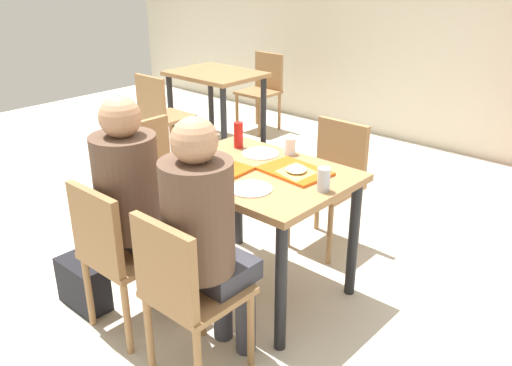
# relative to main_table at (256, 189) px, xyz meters

# --- Properties ---
(ground_plane) EXTENTS (10.00, 10.00, 0.02)m
(ground_plane) POSITION_rel_main_table_xyz_m (0.00, 0.00, -0.66)
(ground_plane) COLOR beige
(back_wall) EXTENTS (10.00, 0.10, 2.80)m
(back_wall) POSITION_rel_main_table_xyz_m (0.00, 3.20, 0.75)
(back_wall) COLOR beige
(back_wall) RESTS_ON ground_plane
(main_table) EXTENTS (1.03, 0.77, 0.76)m
(main_table) POSITION_rel_main_table_xyz_m (0.00, 0.00, 0.00)
(main_table) COLOR #9E7247
(main_table) RESTS_ON ground_plane
(chair_near_left) EXTENTS (0.40, 0.40, 0.85)m
(chair_near_left) POSITION_rel_main_table_xyz_m (-0.26, -0.77, -0.15)
(chair_near_left) COLOR #9E7247
(chair_near_left) RESTS_ON ground_plane
(chair_near_right) EXTENTS (0.40, 0.40, 0.85)m
(chair_near_right) POSITION_rel_main_table_xyz_m (0.26, -0.77, -0.15)
(chair_near_right) COLOR #9E7247
(chair_near_right) RESTS_ON ground_plane
(chair_far_side) EXTENTS (0.40, 0.40, 0.85)m
(chair_far_side) POSITION_rel_main_table_xyz_m (0.00, 0.77, -0.15)
(chair_far_side) COLOR #9E7247
(chair_far_side) RESTS_ON ground_plane
(chair_left_end) EXTENTS (0.40, 0.40, 0.85)m
(chair_left_end) POSITION_rel_main_table_xyz_m (-0.90, 0.00, -0.15)
(chair_left_end) COLOR #9E7247
(chair_left_end) RESTS_ON ground_plane
(person_in_red) EXTENTS (0.32, 0.42, 1.26)m
(person_in_red) POSITION_rel_main_table_xyz_m (-0.26, -0.63, 0.10)
(person_in_red) COLOR #383842
(person_in_red) RESTS_ON ground_plane
(person_in_brown_jacket) EXTENTS (0.32, 0.42, 1.26)m
(person_in_brown_jacket) POSITION_rel_main_table_xyz_m (0.26, -0.63, 0.10)
(person_in_brown_jacket) COLOR #383842
(person_in_brown_jacket) RESTS_ON ground_plane
(tray_red_near) EXTENTS (0.37, 0.28, 0.02)m
(tray_red_near) POSITION_rel_main_table_xyz_m (-0.18, -0.14, 0.12)
(tray_red_near) COLOR #D85914
(tray_red_near) RESTS_ON main_table
(tray_red_far) EXTENTS (0.38, 0.29, 0.02)m
(tray_red_far) POSITION_rel_main_table_xyz_m (0.18, 0.12, 0.12)
(tray_red_far) COLOR #D85914
(tray_red_far) RESTS_ON main_table
(paper_plate_center) EXTENTS (0.22, 0.22, 0.01)m
(paper_plate_center) POSITION_rel_main_table_xyz_m (-0.15, 0.21, 0.12)
(paper_plate_center) COLOR white
(paper_plate_center) RESTS_ON main_table
(paper_plate_near_edge) EXTENTS (0.22, 0.22, 0.01)m
(paper_plate_near_edge) POSITION_rel_main_table_xyz_m (0.15, -0.21, 0.12)
(paper_plate_near_edge) COLOR white
(paper_plate_near_edge) RESTS_ON main_table
(pizza_slice_a) EXTENTS (0.17, 0.23, 0.02)m
(pizza_slice_a) POSITION_rel_main_table_xyz_m (-0.17, -0.15, 0.14)
(pizza_slice_a) COLOR #C68C47
(pizza_slice_a) RESTS_ON tray_red_near
(pizza_slice_b) EXTENTS (0.26, 0.27, 0.02)m
(pizza_slice_b) POSITION_rel_main_table_xyz_m (0.20, 0.10, 0.14)
(pizza_slice_b) COLOR tan
(pizza_slice_b) RESTS_ON tray_red_far
(plastic_cup_a) EXTENTS (0.07, 0.07, 0.10)m
(plastic_cup_a) POSITION_rel_main_table_xyz_m (-0.03, 0.33, 0.16)
(plastic_cup_a) COLOR white
(plastic_cup_a) RESTS_ON main_table
(plastic_cup_b) EXTENTS (0.07, 0.07, 0.10)m
(plastic_cup_b) POSITION_rel_main_table_xyz_m (0.03, -0.33, 0.16)
(plastic_cup_b) COLOR white
(plastic_cup_b) RESTS_ON main_table
(soda_can) EXTENTS (0.07, 0.07, 0.12)m
(soda_can) POSITION_rel_main_table_xyz_m (0.44, 0.02, 0.17)
(soda_can) COLOR #B7BCC6
(soda_can) RESTS_ON main_table
(condiment_bottle) EXTENTS (0.06, 0.06, 0.16)m
(condiment_bottle) POSITION_rel_main_table_xyz_m (-0.33, 0.21, 0.19)
(condiment_bottle) COLOR red
(condiment_bottle) RESTS_ON main_table
(foil_bundle) EXTENTS (0.10, 0.10, 0.10)m
(foil_bundle) POSITION_rel_main_table_xyz_m (-0.44, -0.02, 0.16)
(foil_bundle) COLOR silver
(foil_bundle) RESTS_ON main_table
(handbag) EXTENTS (0.32, 0.16, 0.28)m
(handbag) POSITION_rel_main_table_xyz_m (-0.61, -0.79, -0.51)
(handbag) COLOR black
(handbag) RESTS_ON ground_plane
(background_table) EXTENTS (0.90, 0.70, 0.76)m
(background_table) POSITION_rel_main_table_xyz_m (-2.08, 1.73, -0.02)
(background_table) COLOR #9E7247
(background_table) RESTS_ON ground_plane
(background_chair_near) EXTENTS (0.40, 0.40, 0.85)m
(background_chair_near) POSITION_rel_main_table_xyz_m (-2.08, 0.99, -0.15)
(background_chair_near) COLOR #9E7247
(background_chair_near) RESTS_ON ground_plane
(background_chair_far) EXTENTS (0.40, 0.40, 0.85)m
(background_chair_far) POSITION_rel_main_table_xyz_m (-2.08, 2.46, -0.15)
(background_chair_far) COLOR #9E7247
(background_chair_far) RESTS_ON ground_plane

